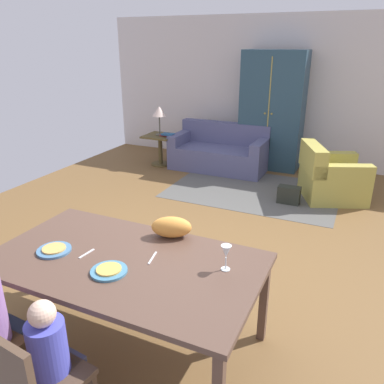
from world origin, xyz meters
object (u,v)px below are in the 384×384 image
(cat, at_px, (171,227))
(armoire, at_px, (272,111))
(side_table, at_px, (160,146))
(book_lower, at_px, (167,135))
(plate_near_man, at_px, (54,250))
(person_child, at_px, (56,369))
(handbag, at_px, (289,195))
(couch, at_px, (220,153))
(book_upper, at_px, (168,134))
(table_lamp, at_px, (159,112))
(plate_near_child, at_px, (109,271))
(wine_glass, at_px, (226,253))
(dining_chair_child, at_px, (31,383))
(dining_table, at_px, (125,267))
(armchair, at_px, (330,178))

(cat, relative_size, armoire, 0.15)
(side_table, relative_size, book_lower, 2.64)
(side_table, bearing_deg, book_lower, 2.64)
(plate_near_man, bearing_deg, person_child, -48.82)
(book_lower, distance_m, handbag, 2.69)
(plate_near_man, distance_m, armoire, 5.15)
(cat, distance_m, couch, 4.25)
(armoire, height_order, side_table, armoire)
(book_lower, distance_m, book_upper, 0.06)
(couch, bearing_deg, book_lower, -165.56)
(side_table, distance_m, table_lamp, 0.63)
(plate_near_man, relative_size, plate_near_child, 1.00)
(wine_glass, bearing_deg, couch, 111.03)
(handbag, bearing_deg, armoire, 113.44)
(plate_near_man, height_order, book_lower, plate_near_man)
(dining_chair_child, relative_size, cat, 2.72)
(dining_table, relative_size, plate_near_man, 7.83)
(plate_near_child, xyz_separation_m, dining_chair_child, (-0.01, -0.73, -0.28))
(plate_near_child, relative_size, armchair, 0.22)
(person_child, xyz_separation_m, side_table, (-2.09, 4.99, -0.06))
(cat, xyz_separation_m, handbag, (0.41, 2.91, -0.71))
(armoire, distance_m, book_lower, 1.98)
(wine_glass, height_order, couch, wine_glass)
(dining_chair_child, distance_m, handbag, 4.32)
(dining_chair_child, height_order, cat, cat)
(dining_table, distance_m, cat, 0.50)
(plate_near_man, distance_m, wine_glass, 1.28)
(handbag, bearing_deg, book_upper, 160.53)
(plate_near_man, height_order, armoire, armoire)
(cat, bearing_deg, person_child, -117.98)
(wine_glass, relative_size, side_table, 0.32)
(cat, xyz_separation_m, couch, (-1.11, 4.06, -0.54))
(handbag, bearing_deg, plate_near_man, -107.48)
(plate_near_man, bearing_deg, book_upper, 107.36)
(armoire, xyz_separation_m, handbag, (0.72, -1.65, -0.92))
(plate_near_child, bearing_deg, side_table, 115.16)
(armchair, bearing_deg, book_upper, 172.52)
(plate_near_man, xyz_separation_m, armchair, (1.59, 3.96, -0.45))
(cat, bearing_deg, side_table, 99.46)
(book_upper, bearing_deg, dining_chair_child, -69.81)
(wine_glass, xyz_separation_m, armchair, (0.35, 3.66, -0.57))
(armchair, relative_size, table_lamp, 2.07)
(wine_glass, distance_m, dining_chair_child, 1.36)
(book_lower, bearing_deg, couch, 14.44)
(cat, height_order, table_lamp, table_lamp)
(plate_near_man, height_order, side_table, plate_near_man)
(dining_chair_child, bearing_deg, couch, 99.96)
(dining_chair_child, bearing_deg, wine_glass, 56.76)
(couch, height_order, armoire, armoire)
(dining_chair_child, height_order, person_child, person_child)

